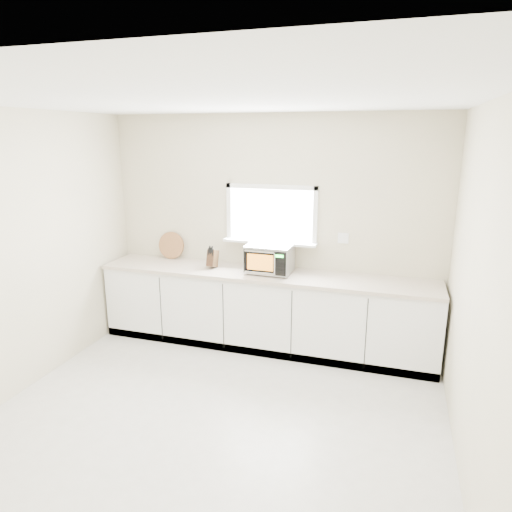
% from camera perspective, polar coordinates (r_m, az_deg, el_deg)
% --- Properties ---
extents(ground, '(4.00, 4.00, 0.00)m').
position_cam_1_polar(ground, '(4.23, -5.98, -20.71)').
color(ground, beige).
rests_on(ground, ground).
extents(back_wall, '(4.00, 0.17, 2.70)m').
position_cam_1_polar(back_wall, '(5.44, 1.95, 3.30)').
color(back_wall, beige).
rests_on(back_wall, ground).
extents(cabinets, '(3.92, 0.60, 0.88)m').
position_cam_1_polar(cabinets, '(5.43, 1.02, -6.90)').
color(cabinets, white).
rests_on(cabinets, ground).
extents(countertop, '(3.92, 0.64, 0.04)m').
position_cam_1_polar(countertop, '(5.26, 1.01, -2.29)').
color(countertop, beige).
rests_on(countertop, cabinets).
extents(microwave, '(0.52, 0.43, 0.33)m').
position_cam_1_polar(microwave, '(5.22, 1.71, -0.25)').
color(microwave, black).
rests_on(microwave, countertop).
extents(knife_block, '(0.10, 0.20, 0.28)m').
position_cam_1_polar(knife_block, '(5.44, -5.46, -0.25)').
color(knife_block, '#402B16').
rests_on(knife_block, countertop).
extents(cutting_board, '(0.34, 0.08, 0.34)m').
position_cam_1_polar(cutting_board, '(5.92, -10.55, 1.32)').
color(cutting_board, '#A0603E').
rests_on(cutting_board, countertop).
extents(coffee_grinder, '(0.14, 0.14, 0.22)m').
position_cam_1_polar(coffee_grinder, '(5.36, 2.48, -0.56)').
color(coffee_grinder, '#AFB2B7').
rests_on(coffee_grinder, countertop).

